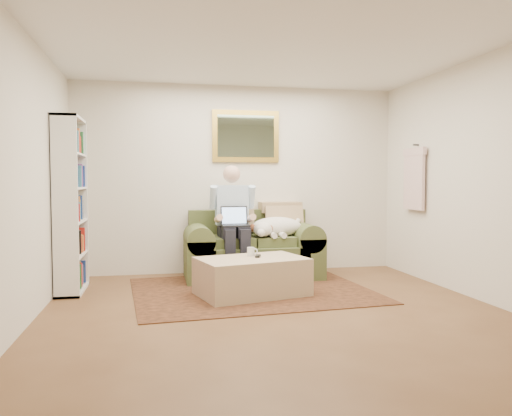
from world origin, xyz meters
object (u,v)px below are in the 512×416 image
object	(u,v)px
laptop	(235,221)
ottoman	(252,277)
sofa	(252,255)
seated_man	(234,223)
sleeping_dog	(277,227)
coffee_mug	(251,252)
bookshelf	(70,205)

from	to	relation	value
laptop	ottoman	distance (m)	0.98
sofa	laptop	size ratio (longest dim) A/B	5.15
seated_man	sleeping_dog	distance (m)	0.59
ottoman	coffee_mug	distance (m)	0.30
seated_man	ottoman	size ratio (longest dim) A/B	1.28
sofa	coffee_mug	world-z (taller)	sofa
seated_man	laptop	size ratio (longest dim) A/B	4.33
sofa	sleeping_dog	xyz separation A→B (m)	(0.32, -0.09, 0.37)
bookshelf	sofa	bearing A→B (deg)	10.83
coffee_mug	sleeping_dog	bearing A→B (deg)	58.15
sleeping_dog	laptop	bearing A→B (deg)	-166.36
laptop	bookshelf	xyz separation A→B (m)	(-1.94, -0.19, 0.22)
seated_man	sleeping_dog	size ratio (longest dim) A/B	2.04
sleeping_dog	ottoman	bearing A→B (deg)	-118.58
coffee_mug	laptop	bearing A→B (deg)	96.99
laptop	ottoman	bearing A→B (deg)	-85.30
sofa	laptop	xyz separation A→B (m)	(-0.26, -0.23, 0.47)
seated_man	bookshelf	xyz separation A→B (m)	(-1.94, -0.26, 0.26)
sofa	seated_man	size ratio (longest dim) A/B	1.19
ottoman	laptop	bearing A→B (deg)	94.70
coffee_mug	bookshelf	world-z (taller)	bookshelf
coffee_mug	bookshelf	xyz separation A→B (m)	(-2.02, 0.47, 0.53)
ottoman	coffee_mug	size ratio (longest dim) A/B	11.58
sleeping_dog	sofa	bearing A→B (deg)	164.26
laptop	coffee_mug	world-z (taller)	laptop
seated_man	bookshelf	world-z (taller)	bookshelf
seated_man	coffee_mug	size ratio (longest dim) A/B	14.80
sofa	seated_man	xyz separation A→B (m)	(-0.26, -0.16, 0.44)
seated_man	bookshelf	distance (m)	1.97
seated_man	ottoman	distance (m)	1.02
coffee_mug	bookshelf	distance (m)	2.14
sofa	seated_man	distance (m)	0.54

